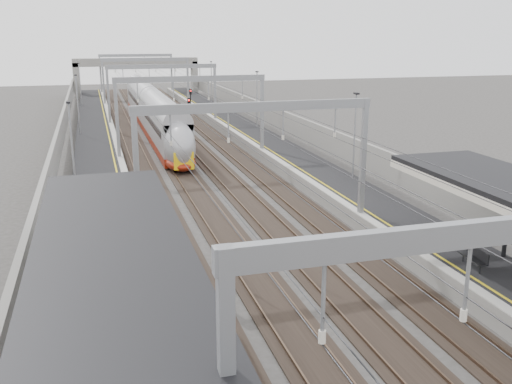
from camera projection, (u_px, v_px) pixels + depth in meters
platform_left at (98, 156)px, 50.69m from camera, size 4.00×120.00×1.00m
platform_right at (270, 147)px, 54.95m from camera, size 4.00×120.00×1.00m
tracks at (188, 156)px, 52.94m from camera, size 11.40×140.00×0.20m
overhead_line at (175, 84)px, 57.44m from camera, size 13.00×140.00×6.60m
canopy_left at (124, 364)px, 10.55m from camera, size 4.40×30.00×4.24m
overbridge at (136, 67)px, 102.47m from camera, size 22.00×2.20×6.90m
wall_left at (59, 146)px, 49.54m from camera, size 0.30×120.00×3.20m
wall_right at (301, 134)px, 55.51m from camera, size 0.30×120.00×3.20m
train at (154, 116)px, 65.27m from camera, size 2.56×46.67×4.06m
bench at (475, 255)px, 25.15m from camera, size 0.68×1.86×0.94m
signal_green at (116, 103)px, 73.49m from camera, size 0.32×0.32×3.48m
signal_red_near at (189, 107)px, 69.74m from camera, size 0.32×0.32×3.48m
signal_red_far at (191, 97)px, 81.13m from camera, size 0.32×0.32×3.48m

